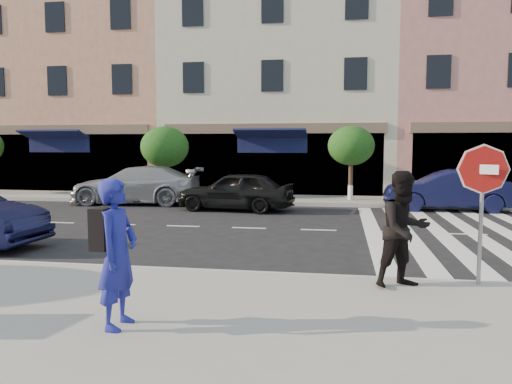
{
  "coord_description": "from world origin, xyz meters",
  "views": [
    {
      "loc": [
        2.59,
        -10.05,
        2.4
      ],
      "look_at": [
        0.81,
        0.4,
        1.4
      ],
      "focal_mm": 35.0,
      "sensor_mm": 36.0,
      "label": 1
    }
  ],
  "objects_px": {
    "walker": "(404,229)",
    "stop_sign": "(483,182)",
    "photographer": "(118,253)",
    "car_far_mid": "(236,191)",
    "car_far_right": "(448,190)",
    "car_far_left": "(136,185)"
  },
  "relations": [
    {
      "from": "walker",
      "to": "stop_sign",
      "type": "bearing_deg",
      "value": -13.21
    },
    {
      "from": "stop_sign",
      "to": "walker",
      "type": "relative_size",
      "value": 1.23
    },
    {
      "from": "photographer",
      "to": "car_far_mid",
      "type": "distance_m",
      "value": 12.23
    },
    {
      "from": "car_far_right",
      "to": "car_far_mid",
      "type": "bearing_deg",
      "value": -80.25
    },
    {
      "from": "car_far_mid",
      "to": "car_far_right",
      "type": "height_order",
      "value": "car_far_right"
    },
    {
      "from": "stop_sign",
      "to": "photographer",
      "type": "height_order",
      "value": "stop_sign"
    },
    {
      "from": "walker",
      "to": "car_far_mid",
      "type": "bearing_deg",
      "value": 87.75
    },
    {
      "from": "walker",
      "to": "car_far_left",
      "type": "distance_m",
      "value": 14.45
    },
    {
      "from": "stop_sign",
      "to": "car_far_mid",
      "type": "relative_size",
      "value": 0.54
    },
    {
      "from": "car_far_left",
      "to": "car_far_right",
      "type": "distance_m",
      "value": 12.15
    },
    {
      "from": "car_far_mid",
      "to": "walker",
      "type": "bearing_deg",
      "value": 32.08
    },
    {
      "from": "car_far_mid",
      "to": "photographer",
      "type": "bearing_deg",
      "value": 11.15
    },
    {
      "from": "car_far_left",
      "to": "photographer",
      "type": "bearing_deg",
      "value": 17.48
    },
    {
      "from": "photographer",
      "to": "car_far_mid",
      "type": "xyz_separation_m",
      "value": [
        -1.1,
        12.18,
        -0.35
      ]
    },
    {
      "from": "stop_sign",
      "to": "car_far_mid",
      "type": "bearing_deg",
      "value": 146.48
    },
    {
      "from": "car_far_mid",
      "to": "car_far_right",
      "type": "bearing_deg",
      "value": 105.7
    },
    {
      "from": "photographer",
      "to": "walker",
      "type": "bearing_deg",
      "value": -54.51
    },
    {
      "from": "car_far_left",
      "to": "car_far_mid",
      "type": "height_order",
      "value": "car_far_left"
    },
    {
      "from": "stop_sign",
      "to": "walker",
      "type": "xyz_separation_m",
      "value": [
        -1.22,
        -0.33,
        -0.74
      ]
    },
    {
      "from": "car_far_left",
      "to": "car_far_right",
      "type": "height_order",
      "value": "car_far_left"
    },
    {
      "from": "photographer",
      "to": "car_far_right",
      "type": "distance_m",
      "value": 15.02
    },
    {
      "from": "stop_sign",
      "to": "car_far_right",
      "type": "relative_size",
      "value": 0.5
    }
  ]
}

